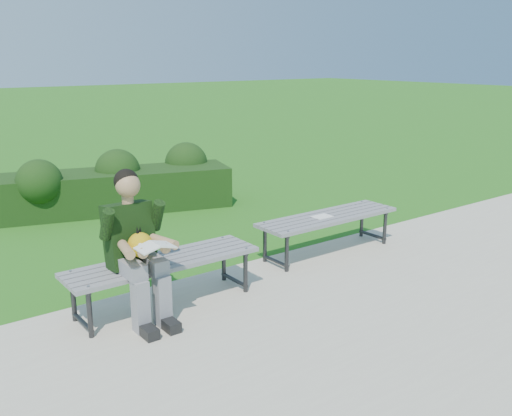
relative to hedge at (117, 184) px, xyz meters
The scene contains 7 objects.
ground 3.10m from the hedge, 91.61° to the right, with size 80.00×80.00×0.00m.
walkway 4.84m from the hedge, 91.03° to the right, with size 30.00×3.50×0.02m.
hedge is the anchor object (origin of this frame).
bench_left 3.71m from the hedge, 107.04° to the right, with size 1.80×0.50×0.46m.
bench_right 3.56m from the hedge, 71.25° to the right, with size 1.80×0.50×0.46m.
seated_boy 3.91m from the hedge, 110.87° to the right, with size 0.56×0.76×1.31m.
paper_sheet 3.53m from the hedge, 72.79° to the right, with size 0.22×0.16×0.01m.
Camera 1 is at (-3.24, -4.87, 2.25)m, focal length 40.00 mm.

